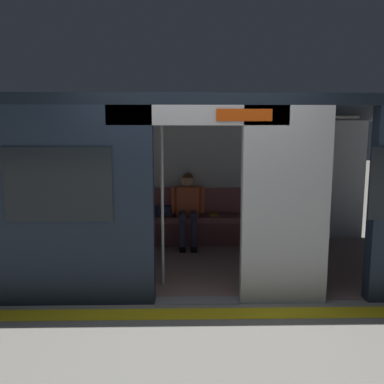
{
  "coord_description": "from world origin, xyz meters",
  "views": [
    {
      "loc": [
        0.13,
        3.8,
        1.73
      ],
      "look_at": [
        0.03,
        -1.28,
        1.03
      ],
      "focal_mm": 34.32,
      "sensor_mm": 36.0,
      "label": 1
    }
  ],
  "objects_px": {
    "book": "(213,214)",
    "grab_pole_door": "(162,201)",
    "handbag": "(163,211)",
    "train_car": "(190,161)",
    "bench_seat": "(193,223)",
    "person_seated": "(188,204)"
  },
  "relations": [
    {
      "from": "book",
      "to": "grab_pole_door",
      "type": "bearing_deg",
      "value": 68.02
    },
    {
      "from": "handbag",
      "to": "book",
      "type": "relative_size",
      "value": 1.18
    },
    {
      "from": "train_car",
      "to": "handbag",
      "type": "height_order",
      "value": "train_car"
    },
    {
      "from": "bench_seat",
      "to": "handbag",
      "type": "relative_size",
      "value": 12.56
    },
    {
      "from": "book",
      "to": "grab_pole_door",
      "type": "xyz_separation_m",
      "value": [
        0.75,
        1.86,
        0.54
      ]
    },
    {
      "from": "person_seated",
      "to": "bench_seat",
      "type": "bearing_deg",
      "value": -148.01
    },
    {
      "from": "bench_seat",
      "to": "grab_pole_door",
      "type": "xyz_separation_m",
      "value": [
        0.4,
        1.77,
        0.67
      ]
    },
    {
      "from": "handbag",
      "to": "book",
      "type": "xyz_separation_m",
      "value": [
        -0.85,
        -0.05,
        -0.07
      ]
    },
    {
      "from": "person_seated",
      "to": "handbag",
      "type": "bearing_deg",
      "value": -11.62
    },
    {
      "from": "grab_pole_door",
      "to": "person_seated",
      "type": "bearing_deg",
      "value": -100.45
    },
    {
      "from": "person_seated",
      "to": "book",
      "type": "relative_size",
      "value": 5.48
    },
    {
      "from": "train_car",
      "to": "person_seated",
      "type": "distance_m",
      "value": 1.26
    },
    {
      "from": "person_seated",
      "to": "book",
      "type": "xyz_separation_m",
      "value": [
        -0.44,
        -0.14,
        -0.2
      ]
    },
    {
      "from": "grab_pole_door",
      "to": "train_car",
      "type": "bearing_deg",
      "value": -115.43
    },
    {
      "from": "grab_pole_door",
      "to": "handbag",
      "type": "bearing_deg",
      "value": -86.84
    },
    {
      "from": "book",
      "to": "grab_pole_door",
      "type": "relative_size",
      "value": 0.11
    },
    {
      "from": "train_car",
      "to": "person_seated",
      "type": "bearing_deg",
      "value": -88.44
    },
    {
      "from": "person_seated",
      "to": "grab_pole_door",
      "type": "height_order",
      "value": "grab_pole_door"
    },
    {
      "from": "book",
      "to": "grab_pole_door",
      "type": "distance_m",
      "value": 2.08
    },
    {
      "from": "handbag",
      "to": "bench_seat",
      "type": "bearing_deg",
      "value": 176.1
    },
    {
      "from": "book",
      "to": "train_car",
      "type": "bearing_deg",
      "value": 70.25
    },
    {
      "from": "handbag",
      "to": "book",
      "type": "distance_m",
      "value": 0.86
    }
  ]
}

